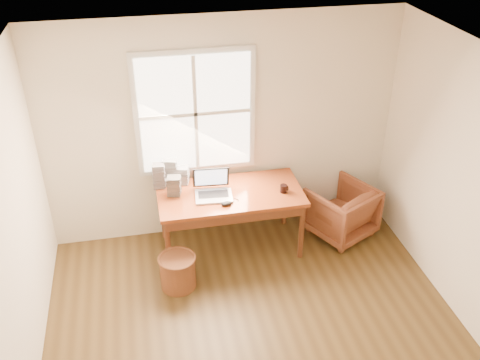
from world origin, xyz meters
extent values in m
cube|color=white|center=(0.00, 0.00, 2.61)|extent=(4.00, 4.50, 0.02)
cube|color=silver|center=(0.00, 2.26, 1.30)|extent=(4.00, 0.02, 2.60)
cube|color=silver|center=(-0.30, 2.22, 1.55)|extent=(1.32, 0.05, 1.42)
cube|color=white|center=(-0.30, 2.19, 1.55)|extent=(1.20, 0.02, 1.30)
cube|color=silver|center=(-0.30, 2.18, 1.55)|extent=(0.04, 0.02, 1.30)
cube|color=silver|center=(-0.30, 2.18, 1.55)|extent=(1.20, 0.02, 0.04)
cube|color=brown|center=(0.00, 1.80, 0.73)|extent=(1.60, 0.80, 0.04)
imported|color=brown|center=(1.34, 1.80, 0.32)|extent=(0.92, 0.93, 0.63)
cylinder|color=brown|center=(-0.67, 1.25, 0.19)|extent=(0.38, 0.38, 0.37)
ellipsoid|color=black|center=(-0.08, 1.56, 0.77)|extent=(0.13, 0.09, 0.04)
cylinder|color=black|center=(0.58, 1.69, 0.79)|extent=(0.10, 0.10, 0.09)
cube|color=#B2B9BE|center=(-0.61, 2.15, 0.90)|extent=(0.18, 0.16, 0.30)
cube|color=#232226|center=(-0.60, 1.89, 0.86)|extent=(0.17, 0.15, 0.22)
cube|color=#9D9FAA|center=(-0.75, 2.07, 0.90)|extent=(0.14, 0.13, 0.29)
cube|color=silver|center=(-0.50, 2.12, 0.85)|extent=(0.18, 0.17, 0.20)
camera|label=1|loc=(-0.90, -3.10, 3.91)|focal=40.00mm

